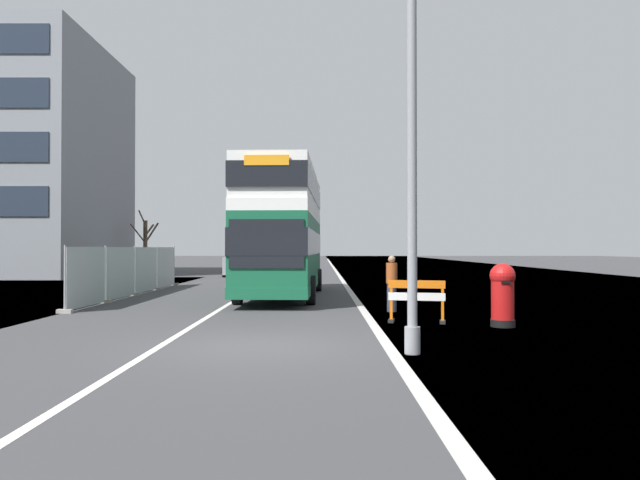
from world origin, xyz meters
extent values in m
cube|color=#38383A|center=(0.00, 0.00, -0.05)|extent=(140.00, 280.00, 0.10)
cube|color=#B2AFA8|center=(2.60, 0.00, 0.00)|extent=(0.24, 196.00, 0.01)
cube|color=silver|center=(-1.90, 0.00, 0.00)|extent=(0.16, 168.00, 0.01)
cube|color=#145638|center=(-0.20, 12.41, 1.73)|extent=(2.91, 11.51, 2.75)
cube|color=white|center=(-0.20, 12.41, 3.30)|extent=(2.91, 11.51, 0.40)
cube|color=white|center=(-0.20, 12.41, 4.24)|extent=(2.88, 11.39, 1.47)
cube|color=black|center=(-0.20, 12.41, 2.14)|extent=(2.94, 11.62, 0.88)
cube|color=black|center=(-0.20, 12.41, 4.24)|extent=(2.92, 11.56, 0.81)
cube|color=black|center=(-0.39, 6.68, 2.07)|extent=(2.33, 0.14, 1.51)
cube|color=orange|center=(-0.39, 6.68, 4.65)|extent=(1.39, 0.11, 0.32)
cube|color=#145638|center=(-0.20, 12.41, 0.53)|extent=(2.94, 11.62, 0.36)
cylinder|color=black|center=(-1.58, 8.91, 0.50)|extent=(0.33, 1.01, 1.00)
cylinder|color=black|center=(0.94, 8.83, 0.50)|extent=(0.33, 1.01, 1.00)
cylinder|color=black|center=(-1.36, 15.60, 0.50)|extent=(0.33, 1.01, 1.00)
cylinder|color=black|center=(1.17, 15.51, 0.50)|extent=(0.33, 1.01, 1.00)
cylinder|color=gray|center=(2.94, -0.92, 4.53)|extent=(0.18, 0.18, 9.05)
cylinder|color=gray|center=(2.94, -0.92, 0.25)|extent=(0.29, 0.29, 0.50)
cylinder|color=black|center=(5.75, 2.96, 0.09)|extent=(0.60, 0.60, 0.18)
cylinder|color=#B71414|center=(5.75, 2.96, 0.72)|extent=(0.55, 0.55, 1.07)
sphere|color=#B71414|center=(5.75, 2.96, 1.25)|extent=(0.62, 0.62, 0.62)
cube|color=black|center=(5.75, 2.67, 1.11)|extent=(0.22, 0.03, 0.07)
cube|color=orange|center=(3.76, 3.76, 1.00)|extent=(1.45, 0.37, 0.20)
cube|color=white|center=(3.76, 3.76, 0.68)|extent=(1.45, 0.37, 0.20)
cube|color=orange|center=(3.11, 3.89, 0.50)|extent=(0.08, 0.08, 1.00)
cube|color=black|center=(3.11, 3.89, 0.04)|extent=(0.22, 0.46, 0.08)
cube|color=orange|center=(4.40, 3.63, 0.50)|extent=(0.08, 0.08, 1.00)
cube|color=black|center=(4.40, 3.63, 0.04)|extent=(0.22, 0.46, 0.08)
cube|color=#A8AAAD|center=(-6.33, 7.76, 1.01)|extent=(0.04, 3.26, 1.93)
cube|color=#A8AAAD|center=(-6.33, 11.16, 1.01)|extent=(0.04, 3.26, 1.93)
cube|color=#A8AAAD|center=(-6.33, 14.56, 1.01)|extent=(0.04, 3.26, 1.93)
cube|color=#A8AAAD|center=(-6.33, 17.96, 1.01)|extent=(0.04, 3.26, 1.93)
cylinder|color=#939699|center=(-6.33, 6.06, 1.01)|extent=(0.06, 0.06, 2.03)
cube|color=gray|center=(-6.33, 6.06, 0.06)|extent=(0.44, 0.20, 0.12)
cylinder|color=#939699|center=(-6.33, 9.46, 1.01)|extent=(0.06, 0.06, 2.03)
cube|color=gray|center=(-6.33, 9.46, 0.06)|extent=(0.44, 0.20, 0.12)
cylinder|color=#939699|center=(-6.33, 12.86, 1.01)|extent=(0.06, 0.06, 2.03)
cube|color=gray|center=(-6.33, 12.86, 0.06)|extent=(0.44, 0.20, 0.12)
cylinder|color=#939699|center=(-6.33, 16.26, 1.01)|extent=(0.06, 0.06, 2.03)
cube|color=gray|center=(-6.33, 16.26, 0.06)|extent=(0.44, 0.20, 0.12)
cylinder|color=#939699|center=(-6.33, 19.66, 1.01)|extent=(0.06, 0.06, 2.03)
cube|color=gray|center=(-6.33, 19.66, 0.06)|extent=(0.44, 0.20, 0.12)
cube|color=gray|center=(-4.17, 29.86, 0.75)|extent=(1.87, 4.23, 1.15)
cube|color=black|center=(-4.17, 29.86, 1.69)|extent=(1.72, 2.33, 0.73)
cylinder|color=black|center=(-3.23, 31.17, 0.30)|extent=(0.20, 0.60, 0.60)
cylinder|color=black|center=(-5.10, 31.17, 0.30)|extent=(0.20, 0.60, 0.60)
cylinder|color=black|center=(-3.23, 28.55, 0.30)|extent=(0.20, 0.60, 0.60)
cylinder|color=black|center=(-5.10, 28.55, 0.30)|extent=(0.20, 0.60, 0.60)
cube|color=maroon|center=(-3.72, 39.81, 0.80)|extent=(1.79, 4.45, 1.23)
cube|color=black|center=(-3.72, 39.81, 1.80)|extent=(1.65, 2.45, 0.77)
cylinder|color=black|center=(-2.82, 41.19, 0.30)|extent=(0.20, 0.60, 0.60)
cylinder|color=black|center=(-4.62, 41.19, 0.30)|extent=(0.20, 0.60, 0.60)
cylinder|color=black|center=(-2.82, 38.43, 0.30)|extent=(0.20, 0.60, 0.60)
cylinder|color=black|center=(-4.62, 38.43, 0.30)|extent=(0.20, 0.60, 0.60)
cube|color=maroon|center=(-4.32, 47.99, 0.80)|extent=(1.75, 4.03, 1.24)
cube|color=black|center=(-4.32, 47.99, 1.76)|extent=(1.61, 2.22, 0.68)
cylinder|color=black|center=(-3.44, 49.24, 0.30)|extent=(0.20, 0.60, 0.60)
cylinder|color=black|center=(-5.19, 49.24, 0.30)|extent=(0.20, 0.60, 0.60)
cylinder|color=black|center=(-3.44, 46.74, 0.30)|extent=(0.20, 0.60, 0.60)
cylinder|color=black|center=(-5.19, 46.74, 0.30)|extent=(0.20, 0.60, 0.60)
cylinder|color=#4C3D2D|center=(-12.45, 35.94, 2.05)|extent=(0.32, 0.32, 4.10)
cylinder|color=#4C3D2D|center=(-11.98, 36.07, 3.13)|extent=(1.09, 0.42, 1.64)
cylinder|color=#4C3D2D|center=(-12.29, 36.49, 3.36)|extent=(0.50, 1.23, 1.01)
cylinder|color=#4C3D2D|center=(-12.87, 36.49, 4.35)|extent=(0.97, 1.23, 1.27)
cylinder|color=#4C3D2D|center=(-12.97, 35.72, 3.08)|extent=(1.16, 0.58, 1.54)
cylinder|color=#4C3D2D|center=(-12.35, 35.56, 3.02)|extent=(0.32, 0.86, 1.20)
cylinder|color=#2D3342|center=(3.43, 6.52, 0.43)|extent=(0.29, 0.29, 0.86)
cylinder|color=#99471E|center=(3.43, 6.52, 1.17)|extent=(0.34, 0.34, 0.63)
sphere|color=#937056|center=(3.43, 6.52, 1.60)|extent=(0.22, 0.22, 0.22)
camera|label=1|loc=(1.25, -12.17, 1.94)|focal=34.51mm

